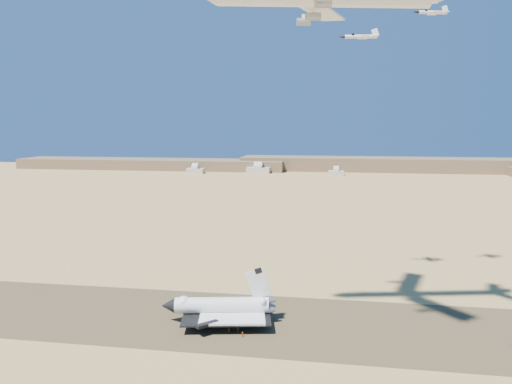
# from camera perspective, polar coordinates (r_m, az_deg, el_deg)

# --- Properties ---
(ground) EXTENTS (1200.00, 1200.00, 0.00)m
(ground) POSITION_cam_1_polar(r_m,az_deg,el_deg) (171.43, -5.12, -14.24)
(ground) COLOR #AD864C
(ground) RESTS_ON ground
(runway) EXTENTS (600.00, 50.00, 0.06)m
(runway) POSITION_cam_1_polar(r_m,az_deg,el_deg) (171.42, -5.12, -14.23)
(runway) COLOR brown
(runway) RESTS_ON ground
(ridgeline) EXTENTS (960.00, 90.00, 18.00)m
(ridgeline) POSITION_cam_1_polar(r_m,az_deg,el_deg) (683.93, 11.28, 2.95)
(ridgeline) COLOR olive
(ridgeline) RESTS_ON ground
(hangars) EXTENTS (200.50, 29.50, 30.00)m
(hangars) POSITION_cam_1_polar(r_m,az_deg,el_deg) (643.46, -0.17, 2.55)
(hangars) COLOR #BCB8A7
(hangars) RESTS_ON ground
(shuttle) EXTENTS (37.19, 27.21, 18.31)m
(shuttle) POSITION_cam_1_polar(r_m,az_deg,el_deg) (167.21, -4.04, -13.00)
(shuttle) COLOR silver
(shuttle) RESTS_ON runway
(crew_a) EXTENTS (0.48, 0.63, 1.56)m
(crew_a) POSITION_cam_1_polar(r_m,az_deg,el_deg) (160.45, -3.12, -15.50)
(crew_a) COLOR #C6560B
(crew_a) RESTS_ON runway
(crew_b) EXTENTS (0.62, 0.93, 1.79)m
(crew_b) POSITION_cam_1_polar(r_m,az_deg,el_deg) (160.94, -2.04, -15.37)
(crew_b) COLOR #C6560B
(crew_b) RESTS_ON runway
(crew_c) EXTENTS (1.06, 0.91, 1.62)m
(crew_c) POSITION_cam_1_polar(r_m,az_deg,el_deg) (157.59, -1.56, -15.92)
(crew_c) COLOR #C6560B
(crew_c) RESTS_ON runway
(chase_jet_c) EXTENTS (15.42, 8.44, 3.84)m
(chase_jet_c) POSITION_cam_1_polar(r_m,az_deg,el_deg) (201.63, 11.81, 17.01)
(chase_jet_c) COLOR white
(chase_jet_d) EXTENTS (13.79, 7.96, 3.50)m
(chase_jet_d) POSITION_cam_1_polar(r_m,az_deg,el_deg) (212.56, 19.47, 18.81)
(chase_jet_d) COLOR white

